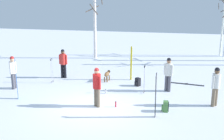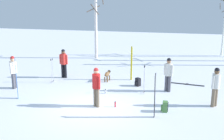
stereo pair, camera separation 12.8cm
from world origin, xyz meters
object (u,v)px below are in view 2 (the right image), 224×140
Objects in this scene: person_4 at (96,85)px; backpack_1 at (138,82)px; person_3 at (13,70)px; ski_pair_planted_1 at (16,78)px; ski_pair_planted_0 at (155,96)px; ski_pair_planted_2 at (131,63)px; backpack_0 at (165,107)px; person_1 at (216,84)px; dog at (107,74)px; birch_tree_0 at (96,19)px; ski_pair_lying_0 at (186,84)px; person_2 at (168,72)px; water_bottle_1 at (115,104)px; person_0 at (64,61)px; ski_poles_1 at (52,70)px; ski_poles_0 at (144,79)px; water_bottle_0 at (105,91)px.

person_4 reaches higher than backpack_1.
ski_pair_planted_1 is (1.03, -1.26, -0.02)m from person_3.
ski_pair_planted_0 reaches higher than person_3.
ski_pair_planted_2 is 4.44× the size of backpack_0.
person_1 is 1.91× the size of dog.
birch_tree_0 is (-4.47, 6.50, 2.88)m from backpack_1.
ski_pair_planted_1 is 10.07m from birch_tree_0.
dog is 0.50× the size of ski_pair_planted_0.
person_1 reaches higher than ski_pair_lying_0.
person_1 is 0.95× the size of ski_pair_planted_0.
person_2 is 0.90× the size of ski_pair_lying_0.
person_2 is 1.84m from backpack_1.
person_1 reaches higher than backpack_1.
backpack_1 is 1.72× the size of water_bottle_1.
person_4 is 0.88× the size of ski_pair_planted_2.
backpack_1 reaches higher than ski_pair_lying_0.
person_0 is 1.00× the size of person_1.
person_0 is 0.95× the size of ski_pair_planted_0.
ski_poles_1 reaches higher than ski_pair_lying_0.
person_1 is at bearing 38.31° from ski_pair_planted_0.
person_1 is 8.84m from ski_pair_planted_1.
person_2 is at bearing 29.70° from ski_poles_0.
backpack_1 reaches higher than water_bottle_1.
birch_tree_0 is at bearing 124.53° from backpack_1.
dog is 0.63× the size of ski_poles_0.
person_3 is at bearing -179.84° from person_1.
person_1 is 3.90× the size of backpack_0.
person_4 is at bearing -14.72° from person_3.
ski_pair_planted_2 is at bearing 178.16° from ski_pair_lying_0.
ski_pair_planted_0 is 5.08m from ski_pair_lying_0.
person_0 is at bearing 142.92° from ski_pair_planted_0.
ski_pair_planted_1 is 1.41× the size of ski_poles_1.
ski_pair_planted_0 is at bearing -12.26° from person_4.
person_4 is at bearing -98.51° from ski_pair_planted_2.
ski_pair_planted_0 is at bearing -69.40° from ski_pair_planted_2.
ski_poles_0 is 1.35m from backpack_1.
person_2 is 3.62m from dog.
person_1 is 6.07m from dog.
water_bottle_1 is (4.27, -2.61, -0.61)m from ski_poles_1.
ski_pair_lying_0 is 7.47× the size of water_bottle_1.
person_2 reaches higher than ski_pair_lying_0.
water_bottle_0 is (-1.82, -0.49, -0.65)m from ski_poles_0.
person_0 reaches higher than water_bottle_1.
ski_poles_0 is (2.33, -1.63, 0.37)m from dog.
dog reaches higher than backpack_0.
ski_pair_planted_2 is 1.43× the size of ski_poles_1.
backpack_0 is (6.74, 0.15, -0.75)m from ski_pair_planted_1.
person_1 is 3.34m from ski_pair_lying_0.
water_bottle_0 is (-4.98, 0.40, -0.88)m from person_1.
water_bottle_1 is at bearing -67.41° from birch_tree_0.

